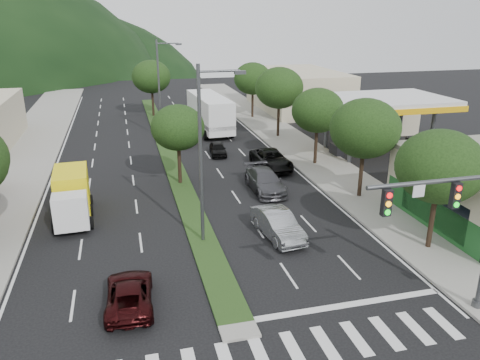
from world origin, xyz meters
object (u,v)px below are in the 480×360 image
object	(u,v)px
tree_r_c	(318,110)
tree_med_near	(178,128)
tree_r_e	(253,79)
car_queue_a	(218,149)
streetlight_mid	(161,84)
streetlight_near	(204,148)
motorhome	(210,112)
tree_r_b	(365,128)
sedan_silver	(278,224)
car_queue_c	(183,136)
tree_r_a	(440,167)
tree_med_far	(151,77)
car_queue_b	(265,181)
box_truck	(72,197)
tree_r_d	(279,88)
suv_maroon	(129,293)
traffic_signal	(463,217)
car_queue_d	(271,160)

from	to	relation	value
tree_r_c	tree_med_near	distance (m)	12.17
tree_r_e	car_queue_a	world-z (taller)	tree_r_e
streetlight_mid	car_queue_a	bearing A→B (deg)	-62.37
tree_med_near	streetlight_near	xyz separation A→B (m)	(0.21, -10.00, 1.16)
streetlight_near	motorhome	xyz separation A→B (m)	(5.29, 26.50, -3.49)
tree_r_b	tree_r_e	size ratio (longest dim) A/B	1.03
sedan_silver	car_queue_c	size ratio (longest dim) A/B	1.11
tree_r_a	streetlight_mid	distance (m)	31.32
tree_med_far	motorhome	bearing A→B (deg)	-59.94
streetlight_near	streetlight_mid	xyz separation A→B (m)	(0.00, 25.00, 0.00)
tree_r_e	tree_med_near	size ratio (longest dim) A/B	1.11
tree_r_a	tree_r_e	world-z (taller)	tree_r_e
tree_r_c	sedan_silver	xyz separation A→B (m)	(-7.64, -12.46, -3.97)
car_queue_b	box_truck	xyz separation A→B (m)	(-13.33, -1.44, 0.61)
tree_r_c	tree_med_near	world-z (taller)	tree_r_c
streetlight_mid	tree_r_d	bearing A→B (deg)	-14.27
tree_r_c	car_queue_c	xyz separation A→B (m)	(-10.12, 9.95, -4.05)
tree_r_a	suv_maroon	world-z (taller)	tree_r_a
traffic_signal	streetlight_near	size ratio (longest dim) A/B	0.70
tree_r_a	sedan_silver	world-z (taller)	tree_r_a
tree_med_near	sedan_silver	bearing A→B (deg)	-67.39
suv_maroon	sedan_silver	bearing A→B (deg)	-147.51
tree_med_far	box_truck	world-z (taller)	tree_med_far
tree_med_far	car_queue_c	world-z (taller)	tree_med_far
tree_r_a	sedan_silver	xyz separation A→B (m)	(-7.64, 3.54, -4.05)
tree_r_a	suv_maroon	bearing A→B (deg)	-175.14
tree_r_c	traffic_signal	bearing A→B (deg)	-97.85
streetlight_mid	car_queue_c	bearing A→B (deg)	-61.22
traffic_signal	car_queue_c	bearing A→B (deg)	102.79
traffic_signal	streetlight_mid	distance (m)	35.66
tree_r_e	car_queue_d	xyz separation A→B (m)	(-4.02, -20.05, -4.12)
tree_r_d	sedan_silver	world-z (taller)	tree_r_d
tree_r_e	car_queue_c	distance (m)	14.86
tree_r_b	streetlight_near	distance (m)	12.47
tree_r_b	tree_med_near	distance (m)	13.43
traffic_signal	tree_r_e	bearing A→B (deg)	85.91
streetlight_mid	car_queue_d	distance (m)	15.93
box_truck	tree_r_e	bearing A→B (deg)	-129.18
tree_r_c	car_queue_b	world-z (taller)	tree_r_c
tree_r_a	tree_r_d	world-z (taller)	tree_r_d
box_truck	traffic_signal	bearing A→B (deg)	134.72
tree_r_a	motorhome	world-z (taller)	tree_r_a
tree_r_e	car_queue_d	distance (m)	20.86
box_truck	streetlight_near	bearing A→B (deg)	141.38
sedan_silver	tree_r_e	bearing A→B (deg)	69.98
streetlight_near	car_queue_c	bearing A→B (deg)	85.64
car_queue_a	box_truck	size ratio (longest dim) A/B	0.58
suv_maroon	motorhome	size ratio (longest dim) A/B	0.42
tree_r_c	sedan_silver	bearing A→B (deg)	-121.52
tree_r_a	tree_med_far	bearing A→B (deg)	106.70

